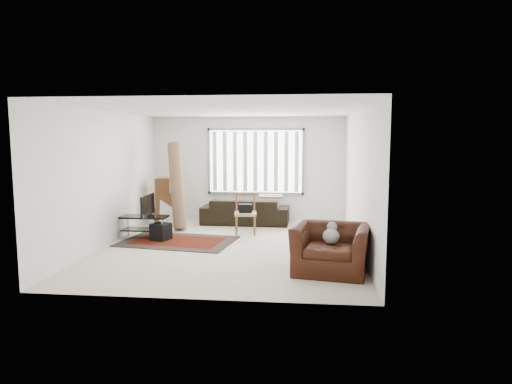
% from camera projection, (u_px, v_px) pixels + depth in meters
% --- Properties ---
extents(room, '(6.00, 6.02, 2.71)m').
position_uv_depth(room, '(235.00, 157.00, 9.39)').
color(room, beige).
rests_on(room, ground).
extents(persian_rug, '(2.48, 1.83, 0.02)m').
position_uv_depth(persian_rug, '(178.00, 241.00, 9.53)').
color(persian_rug, black).
rests_on(persian_rug, ground).
extents(tv_stand, '(0.99, 0.45, 0.49)m').
position_uv_depth(tv_stand, '(145.00, 222.00, 9.80)').
color(tv_stand, black).
rests_on(tv_stand, ground).
extents(tv, '(0.10, 0.80, 0.46)m').
position_uv_depth(tv, '(144.00, 205.00, 9.75)').
color(tv, black).
rests_on(tv, tv_stand).
extents(subwoofer, '(0.44, 0.44, 0.35)m').
position_uv_depth(subwoofer, '(161.00, 232.00, 9.62)').
color(subwoofer, black).
rests_on(subwoofer, persian_rug).
extents(moving_boxes, '(0.50, 0.47, 1.16)m').
position_uv_depth(moving_boxes, '(166.00, 203.00, 11.41)').
color(moving_boxes, brown).
rests_on(moving_boxes, ground).
extents(white_flatpack, '(0.56, 0.26, 0.70)m').
position_uv_depth(white_flatpack, '(171.00, 212.00, 11.19)').
color(white_flatpack, silver).
rests_on(white_flatpack, ground).
extents(rolled_rug, '(0.68, 0.95, 2.07)m').
position_uv_depth(rolled_rug, '(177.00, 186.00, 10.82)').
color(rolled_rug, brown).
rests_on(rolled_rug, ground).
extents(sofa, '(2.20, 0.99, 0.84)m').
position_uv_depth(sofa, '(245.00, 207.00, 11.47)').
color(sofa, black).
rests_on(sofa, ground).
extents(side_chair, '(0.54, 0.54, 0.91)m').
position_uv_depth(side_chair, '(245.00, 212.00, 10.32)').
color(side_chair, '#927B5F').
rests_on(side_chair, ground).
extents(armchair, '(1.36, 1.23, 0.89)m').
position_uv_depth(armchair, '(331.00, 245.00, 7.33)').
color(armchair, '#35150A').
rests_on(armchair, ground).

